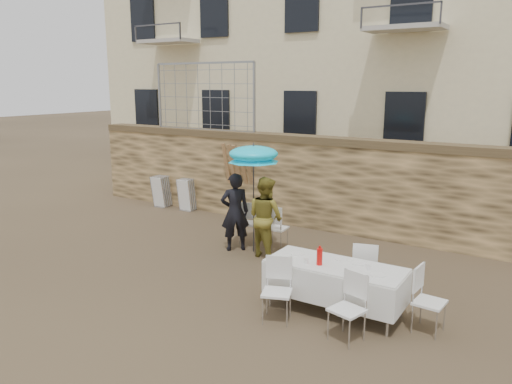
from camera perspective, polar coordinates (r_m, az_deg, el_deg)
The scene contains 17 objects.
ground at distance 8.72m, azimuth -10.13°, elevation -11.39°, with size 80.00×80.00×0.00m, color brown.
stone_wall at distance 12.38m, azimuth 5.30°, elevation 1.21°, with size 13.00×0.50×2.20m, color olive.
chain_link_fence at distance 13.76m, azimuth -5.96°, elevation 10.71°, with size 3.20×0.06×1.80m, color gray, non-canonical shape.
man_suit at distance 10.49m, azimuth -2.42°, elevation -2.30°, with size 0.61×0.40×1.66m, color black.
woman_dress at distance 10.10m, azimuth 1.10°, elevation -2.89°, with size 0.80×0.63×1.66m, color #AD9D34.
umbrella at distance 10.12m, azimuth -0.28°, elevation 4.02°, with size 1.05×1.05×2.13m.
couple_chair_left at distance 11.02m, azimuth -0.79°, elevation -3.45°, with size 0.48×0.48×0.96m, color white, non-canonical shape.
couple_chair_right at distance 10.67m, azimuth 2.38°, elevation -3.99°, with size 0.48×0.48×0.96m, color white, non-canonical shape.
banquet_table at distance 7.80m, azimuth 9.05°, elevation -8.46°, with size 2.10×0.85×0.78m.
soda_bottle at distance 7.69m, azimuth 7.27°, elevation -7.34°, with size 0.09×0.09×0.26m, color red.
table_chair_front_left at distance 7.51m, azimuth 2.40°, elevation -11.22°, with size 0.48×0.48×0.96m, color white, non-canonical shape.
table_chair_front_right at distance 7.09m, azimuth 10.36°, elevation -12.93°, with size 0.48×0.48×0.96m, color white, non-canonical shape.
table_chair_back at distance 8.53m, azimuth 12.38°, elevation -8.57°, with size 0.48×0.48×0.96m, color white, non-canonical shape.
table_chair_side at distance 7.61m, azimuth 19.24°, elevation -11.63°, with size 0.48×0.48×0.96m, color white, non-canonical shape.
chair_stack_left at distance 14.61m, azimuth -10.34°, elevation 0.22°, with size 0.46×0.47×0.92m, color white, non-canonical shape.
chair_stack_right at distance 14.03m, azimuth -7.61°, elevation -0.19°, with size 0.46×0.40×0.92m, color white, non-canonical shape.
wood_planks at distance 13.03m, azimuth -2.04°, elevation 1.37°, with size 0.70×0.20×2.00m, color #A37749, non-canonical shape.
Camera 1 is at (5.43, -5.86, 3.49)m, focal length 35.00 mm.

